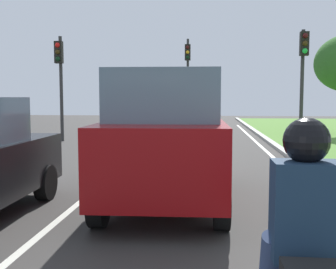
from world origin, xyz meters
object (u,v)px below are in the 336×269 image
at_px(car_suv_ahead, 167,137).
at_px(traffic_light_far_median, 188,69).
at_px(traffic_light_overhead_left, 60,70).
at_px(rider_person, 304,208).
at_px(traffic_light_near_right, 303,65).

height_order(car_suv_ahead, traffic_light_far_median, traffic_light_far_median).
bearing_deg(traffic_light_overhead_left, traffic_light_far_median, 54.69).
xyz_separation_m(rider_person, traffic_light_near_right, (3.07, 13.87, 1.89)).
height_order(rider_person, traffic_light_near_right, traffic_light_near_right).
bearing_deg(car_suv_ahead, rider_person, -76.07).
xyz_separation_m(traffic_light_near_right, traffic_light_overhead_left, (-9.76, 0.53, -0.09)).
xyz_separation_m(car_suv_ahead, rider_person, (1.29, -4.68, 0.02)).
bearing_deg(rider_person, traffic_light_near_right, 77.97).
height_order(car_suv_ahead, traffic_light_near_right, traffic_light_near_right).
relative_size(traffic_light_near_right, traffic_light_overhead_left, 1.01).
height_order(traffic_light_near_right, traffic_light_far_median, traffic_light_far_median).
bearing_deg(traffic_light_overhead_left, rider_person, -65.08).
relative_size(rider_person, traffic_light_overhead_left, 0.27).
bearing_deg(traffic_light_near_right, traffic_light_overhead_left, 176.91).
distance_m(rider_person, traffic_light_near_right, 14.33).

